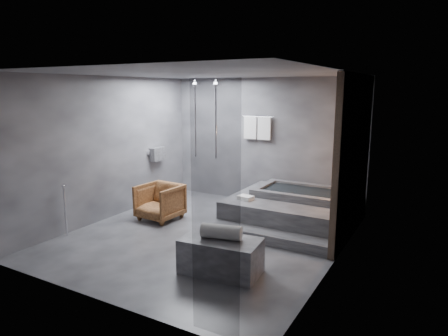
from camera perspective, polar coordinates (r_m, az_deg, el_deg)
The scene contains 7 objects.
room at distance 6.75m, azimuth 1.24°, elevation 4.25°, with size 5.00×5.04×2.82m.
tub_deck at distance 7.88m, azimuth 9.61°, elevation -5.90°, with size 2.20×2.00×0.50m, color #323235.
tub_step at distance 6.89m, azimuth 6.16°, elevation -9.75°, with size 2.20×0.36×0.18m, color #323235.
concrete_bench at distance 5.73m, azimuth -0.45°, elevation -12.44°, with size 1.10×0.61×0.50m, color #343336.
driftwood_chair at distance 8.03m, azimuth -9.16°, elevation -4.78°, with size 0.76×0.78×0.71m, color #452511.
rolled_towel at distance 5.62m, azimuth -0.39°, elevation -9.10°, with size 0.20×0.20×0.57m, color silver.
deck_towel at distance 7.55m, azimuth 3.10°, elevation -4.25°, with size 0.28×0.20×0.07m, color white.
Camera 1 is at (3.56, -5.66, 2.54)m, focal length 32.00 mm.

